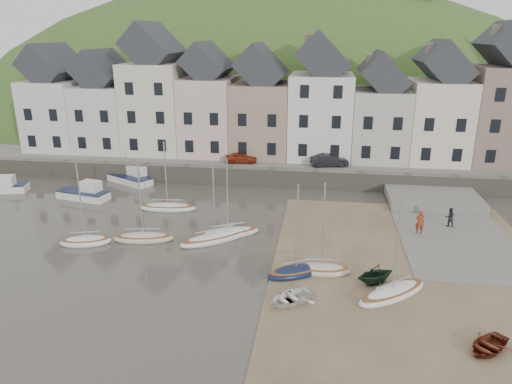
% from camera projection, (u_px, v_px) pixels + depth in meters
% --- Properties ---
extents(ground, '(160.00, 160.00, 0.00)m').
position_uv_depth(ground, '(243.00, 262.00, 31.91)').
color(ground, '#433D34').
rests_on(ground, ground).
extents(quay_land, '(90.00, 30.00, 1.50)m').
position_uv_depth(quay_land, '(284.00, 146.00, 61.70)').
color(quay_land, '#345522').
rests_on(quay_land, ground).
extents(quay_street, '(70.00, 7.00, 0.10)m').
position_uv_depth(quay_street, '(275.00, 162.00, 50.65)').
color(quay_street, slate).
rests_on(quay_street, quay_land).
extents(seawall, '(70.00, 1.20, 1.80)m').
position_uv_depth(seawall, '(272.00, 177.00, 47.57)').
color(seawall, slate).
rests_on(seawall, ground).
extents(beach, '(18.00, 26.00, 0.06)m').
position_uv_depth(beach, '(412.00, 273.00, 30.42)').
color(beach, brown).
rests_on(beach, ground).
extents(slipway, '(8.00, 18.00, 0.12)m').
position_uv_depth(slipway, '(448.00, 228.00, 37.38)').
color(slipway, slate).
rests_on(slipway, ground).
extents(hillside, '(134.40, 84.00, 84.00)m').
position_uv_depth(hillside, '(270.00, 205.00, 94.61)').
color(hillside, '#345522').
rests_on(hillside, ground).
extents(townhouse_terrace, '(61.05, 8.00, 13.93)m').
position_uv_depth(townhouse_terrace, '(295.00, 104.00, 51.86)').
color(townhouse_terrace, silver).
rests_on(townhouse_terrace, quay_land).
extents(sailboat_0, '(5.12, 1.92, 6.32)m').
position_uv_depth(sailboat_0, '(168.00, 207.00, 41.27)').
color(sailboat_0, white).
rests_on(sailboat_0, ground).
extents(sailboat_1, '(3.94, 2.46, 6.32)m').
position_uv_depth(sailboat_1, '(86.00, 241.00, 34.56)').
color(sailboat_1, white).
rests_on(sailboat_1, ground).
extents(sailboat_2, '(4.66, 2.25, 6.32)m').
position_uv_depth(sailboat_2, '(144.00, 237.00, 35.13)').
color(sailboat_2, beige).
rests_on(sailboat_2, ground).
extents(sailboat_3, '(5.06, 3.59, 6.32)m').
position_uv_depth(sailboat_3, '(228.00, 233.00, 35.93)').
color(sailboat_3, white).
rests_on(sailboat_3, ground).
extents(sailboat_4, '(5.33, 4.60, 6.32)m').
position_uv_depth(sailboat_4, '(215.00, 238.00, 35.08)').
color(sailboat_4, white).
rests_on(sailboat_4, ground).
extents(sailboat_5, '(4.14, 3.23, 6.32)m').
position_uv_depth(sailboat_5, '(296.00, 271.00, 30.12)').
color(sailboat_5, '#121A39').
rests_on(sailboat_5, ground).
extents(sailboat_6, '(4.91, 4.44, 6.32)m').
position_uv_depth(sailboat_6, '(392.00, 293.00, 27.68)').
color(sailboat_6, white).
rests_on(sailboat_6, ground).
extents(sailboat_7, '(3.80, 1.64, 6.32)m').
position_uv_depth(sailboat_7, '(321.00, 269.00, 30.41)').
color(sailboat_7, beige).
rests_on(sailboat_7, ground).
extents(motorboat_0, '(5.17, 2.75, 1.70)m').
position_uv_depth(motorboat_0, '(85.00, 193.00, 43.94)').
color(motorboat_0, white).
rests_on(motorboat_0, ground).
extents(motorboat_1, '(5.32, 2.95, 1.70)m').
position_uv_depth(motorboat_1, '(1.00, 186.00, 45.80)').
color(motorboat_1, white).
rests_on(motorboat_1, ground).
extents(motorboat_2, '(5.57, 4.08, 1.70)m').
position_uv_depth(motorboat_2, '(131.00, 177.00, 48.71)').
color(motorboat_2, white).
rests_on(motorboat_2, ground).
extents(rowboat_white, '(3.49, 3.40, 0.59)m').
position_uv_depth(rowboat_white, '(290.00, 297.00, 27.00)').
color(rowboat_white, white).
rests_on(rowboat_white, beach).
extents(rowboat_green, '(3.26, 3.14, 1.32)m').
position_uv_depth(rowboat_green, '(375.00, 274.00, 28.86)').
color(rowboat_green, black).
rests_on(rowboat_green, beach).
extents(rowboat_red, '(3.22, 3.22, 0.55)m').
position_uv_depth(rowboat_red, '(488.00, 346.00, 22.87)').
color(rowboat_red, maroon).
rests_on(rowboat_red, beach).
extents(person_red, '(0.70, 0.48, 1.85)m').
position_uv_depth(person_red, '(420.00, 222.00, 35.92)').
color(person_red, maroon).
rests_on(person_red, slipway).
extents(person_dark, '(0.80, 0.65, 1.54)m').
position_uv_depth(person_dark, '(450.00, 217.00, 37.34)').
color(person_dark, black).
rests_on(person_dark, slipway).
extents(car_left, '(3.48, 1.78, 1.13)m').
position_uv_depth(car_left, '(241.00, 158.00, 49.99)').
color(car_left, maroon).
rests_on(car_left, quay_street).
extents(car_right, '(4.06, 2.14, 1.27)m').
position_uv_depth(car_right, '(329.00, 160.00, 48.73)').
color(car_right, black).
rests_on(car_right, quay_street).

